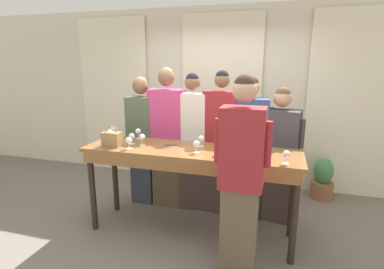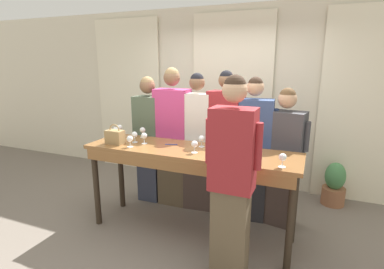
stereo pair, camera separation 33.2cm
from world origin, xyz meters
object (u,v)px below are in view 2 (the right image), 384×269
object	(u,v)px
potted_plant	(334,185)
guest_beige_cap	(283,158)
wine_glass_back_right	(130,139)
guest_striped_shirt	(225,144)
handbag	(115,137)
host_pouring	(232,181)
guest_olive_jacket	(149,138)
wine_glass_front_left	(120,128)
wine_glass_front_right	(115,130)
guest_pink_top	(173,137)
wine_glass_center_left	(135,135)
wine_bottle	(234,138)
wine_glass_center_mid	(144,136)
wine_glass_back_mid	(219,151)
guest_cream_sweater	(197,142)
wine_glass_near_host	(143,130)
wine_glass_back_left	(216,147)
guest_navy_coat	(252,150)
wine_glass_front_mid	(283,158)
wine_glass_center_right	(202,139)
wine_glass_by_bottle	(194,145)
tasting_bar	(189,161)

from	to	relation	value
potted_plant	guest_beige_cap	bearing A→B (deg)	-128.25
wine_glass_back_right	guest_striped_shirt	size ratio (longest dim) A/B	0.07
handbag	host_pouring	distance (m)	1.60
guest_olive_jacket	wine_glass_front_left	bearing A→B (deg)	-125.53
wine_glass_front_right	guest_pink_top	world-z (taller)	guest_pink_top
wine_glass_center_left	wine_glass_back_right	world-z (taller)	same
wine_bottle	wine_glass_back_right	size ratio (longest dim) A/B	2.49
wine_glass_front_right	potted_plant	distance (m)	3.08
wine_glass_center_mid	wine_glass_back_mid	size ratio (longest dim) A/B	1.00
wine_glass_front_left	guest_olive_jacket	bearing A→B (deg)	54.47
guest_cream_sweater	guest_beige_cap	size ratio (longest dim) A/B	1.09
handbag	wine_glass_center_left	xyz separation A→B (m)	(0.18, 0.14, 0.00)
wine_bottle	guest_beige_cap	xyz separation A→B (m)	(0.51, 0.38, -0.29)
wine_glass_center_left	host_pouring	xyz separation A→B (m)	(1.35, -0.59, -0.14)
wine_glass_near_host	potted_plant	world-z (taller)	wine_glass_near_host
wine_glass_center_left	wine_glass_near_host	bearing A→B (deg)	99.26
guest_olive_jacket	guest_beige_cap	bearing A→B (deg)	0.00
wine_glass_back_left	guest_olive_jacket	world-z (taller)	guest_olive_jacket
guest_cream_sweater	guest_navy_coat	bearing A→B (deg)	0.00
wine_glass_front_left	host_pouring	xyz separation A→B (m)	(1.75, -0.85, -0.14)
wine_glass_back_mid	handbag	bearing A→B (deg)	176.06
wine_glass_front_left	wine_glass_center_left	world-z (taller)	same
wine_glass_front_mid	wine_glass_center_left	size ratio (longest dim) A/B	1.00
guest_beige_cap	guest_striped_shirt	bearing A→B (deg)	180.00
wine_glass_front_left	wine_glass_front_mid	size ratio (longest dim) A/B	1.00
wine_glass_center_right	guest_navy_coat	size ratio (longest dim) A/B	0.07
guest_cream_sweater	wine_glass_center_left	bearing A→B (deg)	-133.04
wine_bottle	wine_glass_center_mid	bearing A→B (deg)	-167.44
wine_glass_near_host	guest_striped_shirt	distance (m)	1.05
wine_glass_center_right	guest_beige_cap	world-z (taller)	guest_beige_cap
wine_glass_front_mid	wine_glass_center_right	xyz separation A→B (m)	(-0.92, 0.35, 0.00)
handbag	wine_glass_front_mid	size ratio (longest dim) A/B	1.80
handbag	wine_glass_by_bottle	size ratio (longest dim) A/B	1.80
wine_glass_near_host	guest_beige_cap	size ratio (longest dim) A/B	0.08
guest_striped_shirt	guest_cream_sweater	bearing A→B (deg)	180.00
wine_bottle	guest_cream_sweater	xyz separation A→B (m)	(-0.59, 0.38, -0.20)
wine_glass_center_right	guest_pink_top	xyz separation A→B (m)	(-0.60, 0.48, -0.15)
handbag	guest_cream_sweater	xyz separation A→B (m)	(0.74, 0.74, -0.17)
wine_glass_center_left	wine_bottle	bearing A→B (deg)	10.72
tasting_bar	handbag	world-z (taller)	handbag
wine_glass_center_left	guest_navy_coat	size ratio (longest dim) A/B	0.07
wine_glass_by_bottle	guest_striped_shirt	distance (m)	0.75
guest_striped_shirt	guest_navy_coat	bearing A→B (deg)	0.00
wine_bottle	wine_glass_back_mid	xyz separation A→B (m)	(-0.03, -0.45, -0.03)
handbag	wine_glass_front_right	world-z (taller)	handbag
guest_pink_top	host_pouring	xyz separation A→B (m)	(1.14, -1.19, 0.01)
potted_plant	guest_navy_coat	bearing A→B (deg)	-141.03
wine_glass_center_left	guest_pink_top	world-z (taller)	guest_pink_top
wine_bottle	wine_glass_front_right	bearing A→B (deg)	-176.22
handbag	wine_glass_back_mid	bearing A→B (deg)	-3.94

